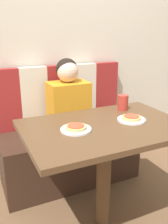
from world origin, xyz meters
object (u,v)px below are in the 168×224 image
plate_left (76,129)px  pizza_right (132,117)px  plate_right (131,120)px  pizza_left (76,127)px  drinking_cup (123,102)px  person (68,98)px

plate_left → pizza_right: (0.41, -0.00, 0.02)m
plate_right → pizza_left: bearing=-180.0°
plate_right → pizza_right: bearing=-0.2°
pizza_right → pizza_left: bearing=180.0°
pizza_left → pizza_right: 0.41m
pizza_left → drinking_cup: (0.48, 0.22, 0.04)m
person → drinking_cup: 0.51m
person → drinking_cup: (0.28, -0.42, 0.04)m
pizza_left → person: bearing=72.5°
person → plate_right: (0.20, -0.64, -0.01)m
person → plate_left: size_ratio=3.36×
person → plate_right: bearing=-72.5°
person → pizza_left: 0.68m
plate_left → drinking_cup: drinking_cup is taller
pizza_right → person: bearing=107.5°
plate_right → pizza_right: pizza_right is taller
plate_left → pizza_left: 0.02m
plate_right → drinking_cup: size_ratio=1.64×
plate_right → pizza_left: 0.41m
pizza_right → drinking_cup: size_ratio=1.12×
person → pizza_right: person is taller
pizza_left → pizza_right: (0.41, 0.00, 0.00)m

